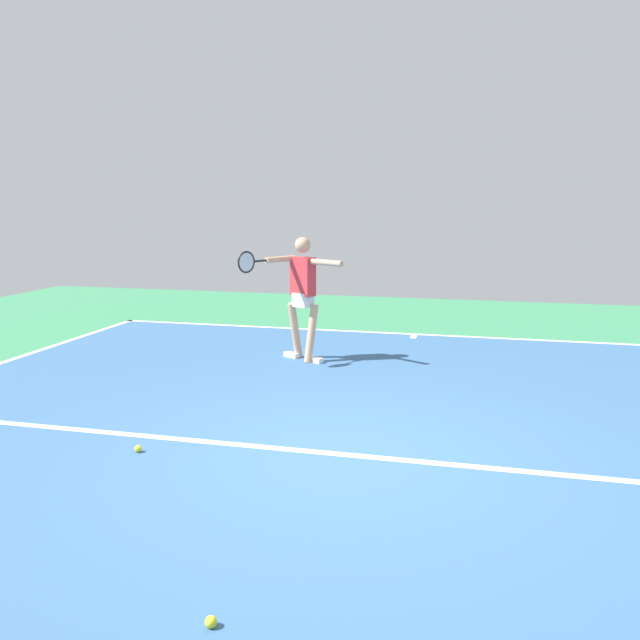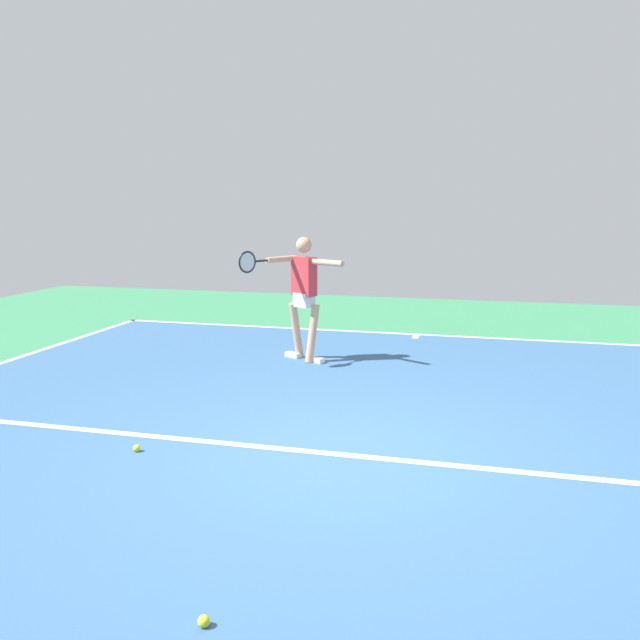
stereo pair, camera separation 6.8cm
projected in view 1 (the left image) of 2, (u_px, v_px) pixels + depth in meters
name	position (u px, v px, depth m)	size (l,w,h in m)	color
ground_plane	(347.00, 456.00, 5.85)	(20.03, 20.03, 0.00)	#388456
court_surface	(347.00, 456.00, 5.85)	(10.89, 11.42, 0.00)	#38608E
court_line_baseline_near	(415.00, 334.00, 11.25)	(10.89, 0.10, 0.01)	white
court_line_service	(347.00, 455.00, 5.87)	(8.16, 0.10, 0.01)	white
court_line_centre_mark	(414.00, 336.00, 11.06)	(0.10, 0.30, 0.01)	white
tennis_player	(301.00, 290.00, 9.23)	(1.29, 1.06, 1.75)	tan
tennis_ball_far_corner	(211.00, 622.00, 3.48)	(0.07, 0.07, 0.07)	yellow
tennis_ball_centre_court	(138.00, 449.00, 5.93)	(0.07, 0.07, 0.07)	yellow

